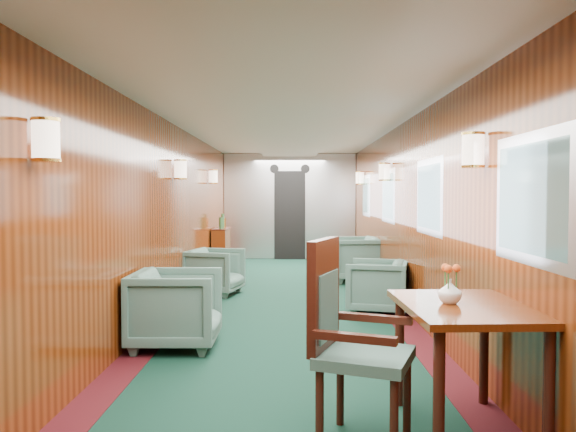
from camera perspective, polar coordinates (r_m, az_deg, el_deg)
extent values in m
plane|color=#0D2F22|center=(7.00, -0.12, -9.94)|extent=(12.00, 12.00, 0.00)
cube|color=beige|center=(6.90, -0.12, 9.50)|extent=(3.00, 12.00, 0.10)
cube|color=beige|center=(6.90, -0.12, 9.58)|extent=(1.20, 12.00, 0.06)
cube|color=#63280D|center=(12.85, 0.18, 1.00)|extent=(3.00, 0.10, 2.40)
cube|color=#63280D|center=(0.89, -4.66, -15.85)|extent=(3.00, 0.10, 2.40)
cube|color=#63280D|center=(7.03, -12.44, -0.08)|extent=(0.10, 12.00, 2.40)
cube|color=#63280D|center=(7.00, 12.26, -0.09)|extent=(0.10, 12.00, 2.40)
cube|color=#390B10|center=(7.15, -11.17, -9.71)|extent=(0.30, 12.00, 0.01)
cube|color=#390B10|center=(7.12, 10.98, -9.76)|extent=(0.30, 12.00, 0.01)
cube|color=silver|center=(12.77, 0.18, 0.99)|extent=(2.98, 0.12, 2.38)
cube|color=black|center=(12.70, 0.18, 0.08)|extent=(0.70, 0.06, 2.00)
cylinder|color=black|center=(12.72, -1.40, 4.81)|extent=(0.20, 0.04, 0.20)
cylinder|color=black|center=(12.71, 1.76, 4.82)|extent=(0.20, 0.04, 0.20)
cube|color=silver|center=(3.63, 23.42, 1.62)|extent=(0.02, 1.10, 0.80)
cube|color=slate|center=(3.63, 23.31, 1.62)|extent=(0.01, 0.96, 0.66)
cube|color=silver|center=(6.01, 14.12, 1.91)|extent=(0.02, 1.10, 0.80)
cube|color=slate|center=(6.01, 14.05, 1.91)|extent=(0.01, 0.96, 0.66)
cube|color=silver|center=(8.46, 10.14, 2.01)|extent=(0.02, 1.10, 0.80)
cube|color=slate|center=(8.46, 10.09, 2.02)|extent=(0.01, 0.96, 0.66)
cube|color=silver|center=(10.94, 7.95, 2.07)|extent=(0.02, 1.10, 0.80)
cube|color=slate|center=(10.94, 7.91, 2.07)|extent=(0.01, 0.96, 0.66)
cylinder|color=#FFE3C6|center=(3.67, -23.39, 7.09)|extent=(0.16, 0.16, 0.24)
cylinder|color=gold|center=(3.66, -23.36, 5.22)|extent=(0.17, 0.17, 0.02)
cylinder|color=#FFE3C6|center=(4.36, 18.29, 6.36)|extent=(0.16, 0.16, 0.24)
cylinder|color=gold|center=(4.36, 18.27, 4.79)|extent=(0.17, 0.17, 0.02)
cylinder|color=#FFE3C6|center=(7.50, -10.87, 4.66)|extent=(0.16, 0.16, 0.24)
cylinder|color=gold|center=(7.50, -10.86, 3.74)|extent=(0.17, 0.17, 0.02)
cylinder|color=#FFE3C6|center=(8.26, 9.77, 4.44)|extent=(0.16, 0.16, 0.24)
cylinder|color=gold|center=(8.26, 9.77, 3.61)|extent=(0.17, 0.17, 0.02)
cylinder|color=#FFE3C6|center=(10.46, -7.61, 3.98)|extent=(0.16, 0.16, 0.24)
cylinder|color=gold|center=(10.45, -7.61, 3.33)|extent=(0.17, 0.17, 0.02)
cylinder|color=#FFE3C6|center=(11.23, 7.31, 3.86)|extent=(0.16, 0.16, 0.24)
cylinder|color=gold|center=(11.23, 7.31, 3.25)|extent=(0.17, 0.17, 0.02)
cube|color=#63280D|center=(3.66, 17.56, -8.85)|extent=(0.79, 1.10, 0.04)
cylinder|color=#39140D|center=(3.26, 15.08, -17.54)|extent=(0.06, 0.06, 0.76)
cylinder|color=#39140D|center=(3.47, 24.97, -16.42)|extent=(0.06, 0.06, 0.76)
cylinder|color=#39140D|center=(4.10, 11.26, -13.33)|extent=(0.06, 0.06, 0.76)
cylinder|color=#39140D|center=(4.28, 19.29, -12.78)|extent=(0.06, 0.06, 0.76)
cube|color=#1A3E3B|center=(3.44, 7.84, -14.04)|extent=(0.66, 0.66, 0.07)
cube|color=#39140D|center=(3.42, 3.65, -7.94)|extent=(0.22, 0.46, 0.67)
cube|color=#1A3E3B|center=(3.43, 4.09, -9.07)|extent=(0.15, 0.34, 0.40)
cube|color=#39140D|center=(3.15, 6.74, -12.18)|extent=(0.46, 0.22, 0.04)
cube|color=#39140D|center=(3.64, 8.82, -10.23)|extent=(0.46, 0.22, 0.04)
cylinder|color=#39140D|center=(3.39, 3.22, -19.17)|extent=(0.05, 0.05, 0.48)
cylinder|color=#39140D|center=(3.29, 10.72, -19.88)|extent=(0.05, 0.05, 0.48)
cylinder|color=#39140D|center=(3.77, 5.33, -16.93)|extent=(0.05, 0.05, 0.48)
cylinder|color=#39140D|center=(3.68, 12.00, -17.44)|extent=(0.05, 0.05, 0.48)
cube|color=#63280D|center=(11.14, -6.80, -3.33)|extent=(0.27, 0.89, 0.80)
cube|color=#39140D|center=(11.10, -6.75, -1.27)|extent=(0.29, 0.91, 0.02)
cylinder|color=#244826|center=(10.88, -6.85, -0.71)|extent=(0.07, 0.07, 0.22)
cylinder|color=#244826|center=(11.18, -6.65, -0.47)|extent=(0.06, 0.06, 0.28)
cylinder|color=gold|center=(11.36, -6.54, -0.68)|extent=(0.08, 0.08, 0.18)
imported|color=white|center=(3.64, 16.11, -7.37)|extent=(0.16, 0.16, 0.15)
imported|color=#1A3E3B|center=(5.58, -11.27, -9.20)|extent=(0.83, 0.81, 0.75)
imported|color=#1A3E3B|center=(8.36, -7.44, -5.61)|extent=(0.89, 0.88, 0.68)
imported|color=#1A3E3B|center=(7.11, 9.05, -7.06)|extent=(0.88, 0.86, 0.66)
imported|color=#1A3E3B|center=(9.60, 6.76, -4.34)|extent=(0.91, 0.89, 0.76)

